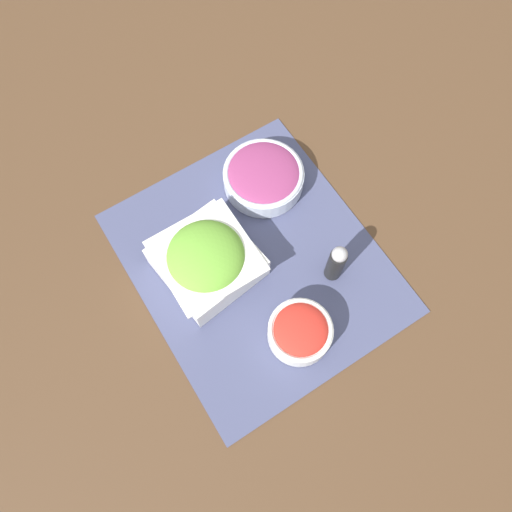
# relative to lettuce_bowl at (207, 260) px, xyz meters

# --- Properties ---
(ground_plane) EXTENTS (3.00, 3.00, 0.00)m
(ground_plane) POSITION_rel_lettuce_bowl_xyz_m (-0.04, -0.09, -0.05)
(ground_plane) COLOR #513823
(placemat) EXTENTS (0.53, 0.46, 0.00)m
(placemat) POSITION_rel_lettuce_bowl_xyz_m (-0.04, -0.09, -0.05)
(placemat) COLOR #474C70
(placemat) RESTS_ON ground_plane
(lettuce_bowl) EXTENTS (0.19, 0.19, 0.09)m
(lettuce_bowl) POSITION_rel_lettuce_bowl_xyz_m (0.00, 0.00, 0.00)
(lettuce_bowl) COLOR white
(lettuce_bowl) RESTS_ON placemat
(tomato_bowl) EXTENTS (0.12, 0.12, 0.06)m
(tomato_bowl) POSITION_rel_lettuce_bowl_xyz_m (-0.21, -0.07, -0.01)
(tomato_bowl) COLOR white
(tomato_bowl) RESTS_ON placemat
(onion_bowl) EXTENTS (0.17, 0.17, 0.06)m
(onion_bowl) POSITION_rel_lettuce_bowl_xyz_m (0.10, -0.20, -0.02)
(onion_bowl) COLOR silver
(onion_bowl) RESTS_ON placemat
(pepper_shaker) EXTENTS (0.03, 0.03, 0.11)m
(pepper_shaker) POSITION_rel_lettuce_bowl_xyz_m (-0.14, -0.20, 0.01)
(pepper_shaker) COLOR black
(pepper_shaker) RESTS_ON placemat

